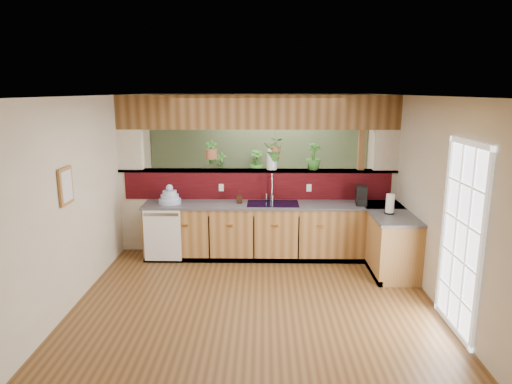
{
  "coord_description": "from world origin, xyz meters",
  "views": [
    {
      "loc": [
        0.1,
        -6.11,
        2.67
      ],
      "look_at": [
        -0.02,
        0.7,
        1.15
      ],
      "focal_mm": 32.0,
      "sensor_mm": 36.0,
      "label": 1
    }
  ],
  "objects_px": {
    "coffee_maker": "(361,196)",
    "faucet": "(272,186)",
    "glass_jar": "(272,158)",
    "soap_dispenser": "(239,197)",
    "dish_stack": "(170,198)",
    "shelving_console": "(241,196)",
    "paper_towel": "(390,204)"
  },
  "relations": [
    {
      "from": "soap_dispenser",
      "to": "shelving_console",
      "type": "height_order",
      "value": "soap_dispenser"
    },
    {
      "from": "dish_stack",
      "to": "glass_jar",
      "type": "xyz_separation_m",
      "value": [
        1.63,
        0.39,
        0.58
      ]
    },
    {
      "from": "dish_stack",
      "to": "paper_towel",
      "type": "xyz_separation_m",
      "value": [
        3.35,
        -0.56,
        0.05
      ]
    },
    {
      "from": "dish_stack",
      "to": "glass_jar",
      "type": "relative_size",
      "value": 0.96
    },
    {
      "from": "faucet",
      "to": "shelving_console",
      "type": "bearing_deg",
      "value": 106.19
    },
    {
      "from": "faucet",
      "to": "coffee_maker",
      "type": "relative_size",
      "value": 1.55
    },
    {
      "from": "glass_jar",
      "to": "shelving_console",
      "type": "bearing_deg",
      "value": 108.08
    },
    {
      "from": "dish_stack",
      "to": "soap_dispenser",
      "type": "height_order",
      "value": "dish_stack"
    },
    {
      "from": "faucet",
      "to": "coffee_maker",
      "type": "xyz_separation_m",
      "value": [
        1.41,
        -0.21,
        -0.11
      ]
    },
    {
      "from": "glass_jar",
      "to": "faucet",
      "type": "bearing_deg",
      "value": -91.25
    },
    {
      "from": "coffee_maker",
      "to": "shelving_console",
      "type": "relative_size",
      "value": 0.22
    },
    {
      "from": "faucet",
      "to": "dish_stack",
      "type": "height_order",
      "value": "faucet"
    },
    {
      "from": "dish_stack",
      "to": "coffee_maker",
      "type": "relative_size",
      "value": 1.18
    },
    {
      "from": "coffee_maker",
      "to": "paper_towel",
      "type": "bearing_deg",
      "value": -52.88
    },
    {
      "from": "soap_dispenser",
      "to": "dish_stack",
      "type": "bearing_deg",
      "value": -177.78
    },
    {
      "from": "faucet",
      "to": "shelving_console",
      "type": "height_order",
      "value": "faucet"
    },
    {
      "from": "paper_towel",
      "to": "glass_jar",
      "type": "relative_size",
      "value": 0.84
    },
    {
      "from": "coffee_maker",
      "to": "glass_jar",
      "type": "bearing_deg",
      "value": 170.12
    },
    {
      "from": "dish_stack",
      "to": "soap_dispenser",
      "type": "relative_size",
      "value": 1.86
    },
    {
      "from": "dish_stack",
      "to": "glass_jar",
      "type": "distance_m",
      "value": 1.78
    },
    {
      "from": "glass_jar",
      "to": "coffee_maker",
      "type": "bearing_deg",
      "value": -16.79
    },
    {
      "from": "faucet",
      "to": "paper_towel",
      "type": "bearing_deg",
      "value": -23.18
    },
    {
      "from": "faucet",
      "to": "soap_dispenser",
      "type": "height_order",
      "value": "faucet"
    },
    {
      "from": "dish_stack",
      "to": "shelving_console",
      "type": "xyz_separation_m",
      "value": [
        1.01,
        2.29,
        -0.5
      ]
    },
    {
      "from": "soap_dispenser",
      "to": "glass_jar",
      "type": "distance_m",
      "value": 0.86
    },
    {
      "from": "faucet",
      "to": "soap_dispenser",
      "type": "bearing_deg",
      "value": -165.64
    },
    {
      "from": "faucet",
      "to": "dish_stack",
      "type": "distance_m",
      "value": 1.65
    },
    {
      "from": "paper_towel",
      "to": "coffee_maker",
      "type": "bearing_deg",
      "value": 120.21
    },
    {
      "from": "faucet",
      "to": "glass_jar",
      "type": "height_order",
      "value": "glass_jar"
    },
    {
      "from": "faucet",
      "to": "soap_dispenser",
      "type": "xyz_separation_m",
      "value": [
        -0.52,
        -0.13,
        -0.15
      ]
    },
    {
      "from": "dish_stack",
      "to": "soap_dispenser",
      "type": "xyz_separation_m",
      "value": [
        1.11,
        0.04,
        -0.0
      ]
    },
    {
      "from": "coffee_maker",
      "to": "faucet",
      "type": "bearing_deg",
      "value": 178.63
    }
  ]
}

